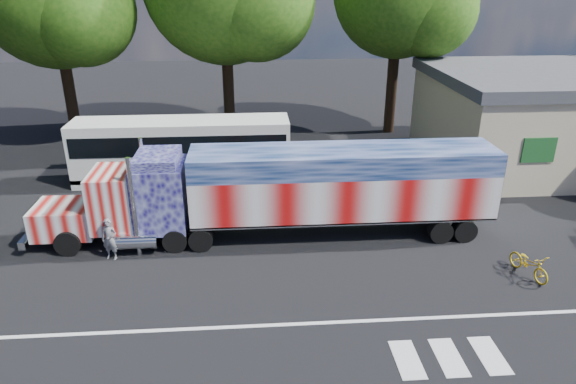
{
  "coord_description": "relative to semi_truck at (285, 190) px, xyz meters",
  "views": [
    {
      "loc": [
        -1.38,
        -15.95,
        10.01
      ],
      "look_at": [
        0.0,
        3.0,
        1.9
      ],
      "focal_mm": 32.0,
      "sensor_mm": 36.0,
      "label": 1
    }
  ],
  "objects": [
    {
      "name": "ground",
      "position": [
        0.11,
        -2.88,
        -2.04
      ],
      "size": [
        100.0,
        100.0,
        0.0
      ],
      "primitive_type": "plane",
      "color": "black"
    },
    {
      "name": "lane_markings",
      "position": [
        1.82,
        -6.65,
        -2.04
      ],
      "size": [
        30.0,
        2.67,
        0.01
      ],
      "color": "silver",
      "rests_on": "ground"
    },
    {
      "name": "semi_truck",
      "position": [
        0.0,
        0.0,
        0.0
      ],
      "size": [
        18.62,
        2.94,
        3.97
      ],
      "color": "black",
      "rests_on": "ground"
    },
    {
      "name": "coach_bus",
      "position": [
        -4.88,
        6.68,
        -0.39
      ],
      "size": [
        11.0,
        2.56,
        3.2
      ],
      "color": "white",
      "rests_on": "ground"
    },
    {
      "name": "woman",
      "position": [
        -6.72,
        -1.38,
        -1.21
      ],
      "size": [
        0.69,
        0.54,
        1.66
      ],
      "primitive_type": "imported",
      "rotation": [
        0.0,
        0.0,
        -0.26
      ],
      "color": "slate",
      "rests_on": "ground"
    },
    {
      "name": "bicycle",
      "position": [
        8.46,
        -3.69,
        -1.57
      ],
      "size": [
        1.11,
        1.92,
        0.96
      ],
      "primitive_type": "imported",
      "rotation": [
        0.0,
        0.0,
        0.28
      ],
      "color": "gold",
      "rests_on": "ground"
    }
  ]
}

